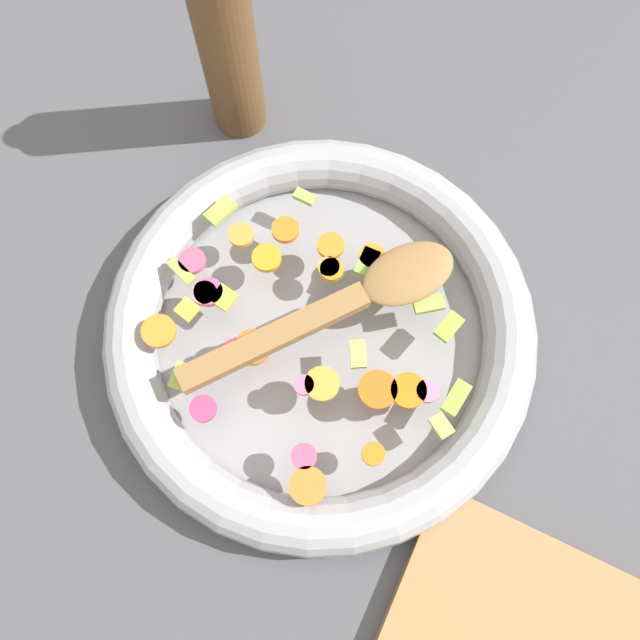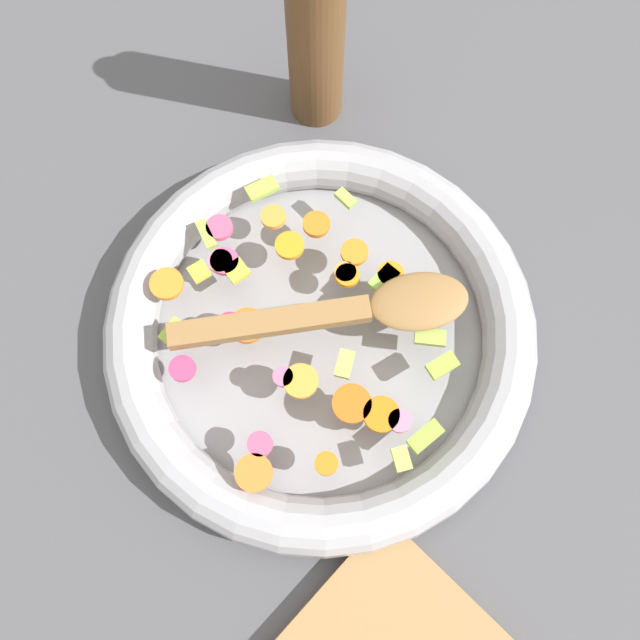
{
  "view_description": "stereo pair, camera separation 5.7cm",
  "coord_description": "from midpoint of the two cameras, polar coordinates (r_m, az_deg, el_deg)",
  "views": [
    {
      "loc": [
        -0.16,
        -0.08,
        0.59
      ],
      "look_at": [
        0.0,
        0.0,
        0.05
      ],
      "focal_mm": 35.0,
      "sensor_mm": 36.0,
      "label": 1
    },
    {
      "loc": [
        -0.13,
        -0.12,
        0.59
      ],
      "look_at": [
        0.0,
        0.0,
        0.05
      ],
      "focal_mm": 35.0,
      "sensor_mm": 36.0,
      "label": 2
    }
  ],
  "objects": [
    {
      "name": "wooden_spoon",
      "position": [
        0.56,
        5.98,
        0.43
      ],
      "size": [
        0.24,
        0.2,
        0.01
      ],
      "color": "olive",
      "rests_on": "chopped_vegetables"
    },
    {
      "name": "skillet",
      "position": [
        0.59,
        2.7,
        -1.26
      ],
      "size": [
        0.41,
        0.41,
        0.05
      ],
      "color": "gray",
      "rests_on": "ground_plane"
    },
    {
      "name": "chopped_vegetables",
      "position": [
        0.56,
        0.57,
        -0.66
      ],
      "size": [
        0.27,
        0.3,
        0.01
      ],
      "color": "orange",
      "rests_on": "skillet"
    },
    {
      "name": "ground_plane",
      "position": [
        0.61,
        2.61,
        -1.87
      ],
      "size": [
        4.0,
        4.0,
        0.0
      ],
      "primitive_type": "plane",
      "color": "#4C4C51"
    },
    {
      "name": "pepper_mill",
      "position": [
        0.65,
        2.32,
        24.78
      ],
      "size": [
        0.06,
        0.06,
        0.25
      ],
      "color": "brown",
      "rests_on": "ground_plane"
    }
  ]
}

